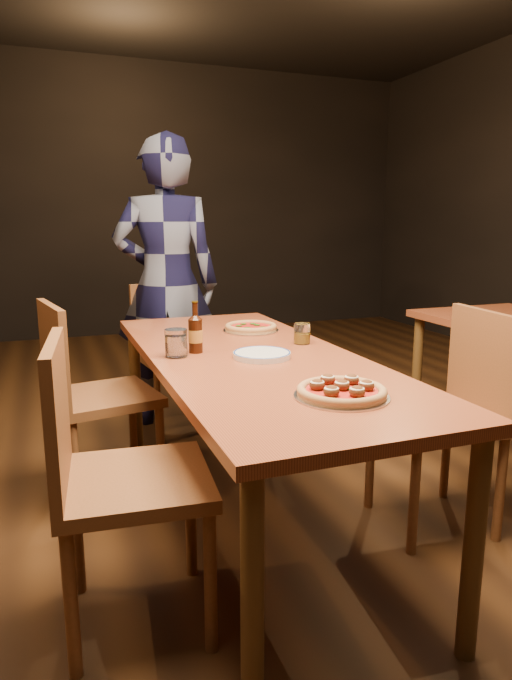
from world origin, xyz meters
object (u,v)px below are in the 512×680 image
object	(u,v)px
plate_stack	(262,355)
amber_glass	(302,334)
water_glass	(176,343)
chair_main_sw	(104,395)
pizza_meatball	(342,391)
chair_main_nw	(135,479)
pizza_margherita	(251,327)
diner	(167,284)
chair_end	(176,354)
chair_main_e	(435,417)
table_main	(252,372)
beer_bottle	(196,335)

from	to	relation	value
plate_stack	amber_glass	distance (m)	0.32
plate_stack	water_glass	size ratio (longest dim) A/B	2.06
chair_main_sw	amber_glass	distance (m)	0.97
pizza_meatball	chair_main_nw	bearing A→B (deg)	162.38
pizza_meatball	pizza_margherita	size ratio (longest dim) A/B	1.07
pizza_meatball	diner	distance (m)	2.04
chair_end	amber_glass	distance (m)	1.26
pizza_margherita	chair_main_e	bearing A→B (deg)	-53.22
pizza_meatball	pizza_margherita	bearing A→B (deg)	84.61
table_main	chair_main_nw	world-z (taller)	chair_main_nw
diner	plate_stack	bearing A→B (deg)	108.02
water_glass	amber_glass	xyz separation A→B (m)	(0.57, 0.05, -0.01)
amber_glass	diner	xyz separation A→B (m)	(-0.34, 1.28, 0.10)
chair_end	water_glass	distance (m)	1.29
amber_glass	pizza_margherita	bearing A→B (deg)	107.09
chair_main_nw	chair_main_e	distance (m)	1.28
diner	chair_main_nw	bearing A→B (deg)	90.10
pizza_meatball	amber_glass	bearing A→B (deg)	74.06
pizza_meatball	amber_glass	world-z (taller)	amber_glass
beer_bottle	water_glass	size ratio (longest dim) A/B	1.87
chair_end	diner	size ratio (longest dim) A/B	0.52
chair_main_e	pizza_meatball	world-z (taller)	chair_main_e
chair_main_nw	plate_stack	xyz separation A→B (m)	(0.57, 0.37, 0.27)
pizza_margherita	amber_glass	size ratio (longest dim) A/B	3.05
plate_stack	pizza_margherita	bearing A→B (deg)	74.59
pizza_meatball	pizza_margherita	distance (m)	1.12
amber_glass	diner	bearing A→B (deg)	104.73
pizza_margherita	pizza_meatball	bearing A→B (deg)	-95.39
chair_main_sw	pizza_margherita	bearing A→B (deg)	-103.13
table_main	beer_bottle	distance (m)	0.28
pizza_meatball	chair_main_e	bearing A→B (deg)	29.58
table_main	pizza_margherita	size ratio (longest dim) A/B	7.30
amber_glass	diner	size ratio (longest dim) A/B	0.05
table_main	amber_glass	distance (m)	0.33
chair_end	amber_glass	size ratio (longest dim) A/B	10.42
pizza_meatball	pizza_margherita	xyz separation A→B (m)	(0.10, 1.11, -0.00)
plate_stack	diner	xyz separation A→B (m)	(-0.08, 1.46, 0.13)
diner	chair_main_sw	bearing A→B (deg)	76.08
chair_main_e	water_glass	world-z (taller)	chair_main_e
plate_stack	amber_glass	xyz separation A→B (m)	(0.26, 0.18, 0.03)
chair_main_sw	chair_end	size ratio (longest dim) A/B	1.04
pizza_margherita	plate_stack	world-z (taller)	pizza_margherita
pizza_margherita	water_glass	distance (m)	0.62
chair_main_nw	amber_glass	distance (m)	1.04
chair_main_e	plate_stack	bearing A→B (deg)	-99.58
chair_main_sw	beer_bottle	bearing A→B (deg)	-149.75
table_main	pizza_meatball	size ratio (longest dim) A/B	6.79
chair_main_sw	water_glass	bearing A→B (deg)	-160.80
chair_end	diner	world-z (taller)	diner
pizza_meatball	water_glass	xyz separation A→B (m)	(-0.36, 0.70, 0.04)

